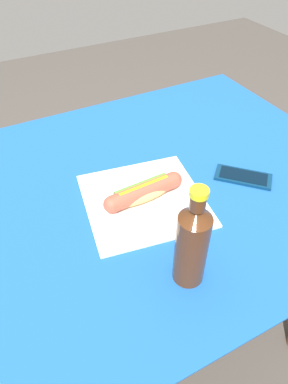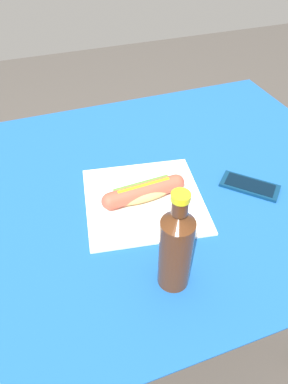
# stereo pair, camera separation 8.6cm
# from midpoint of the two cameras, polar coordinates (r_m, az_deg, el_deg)

# --- Properties ---
(ground_plane) EXTENTS (6.00, 6.00, 0.00)m
(ground_plane) POSITION_cam_midpoint_polar(r_m,az_deg,el_deg) (1.53, -1.81, -20.70)
(ground_plane) COLOR #47423D
(ground_plane) RESTS_ON ground
(dining_table) EXTENTS (1.20, 0.91, 0.75)m
(dining_table) POSITION_cam_midpoint_polar(r_m,az_deg,el_deg) (1.01, -2.57, -4.44)
(dining_table) COLOR brown
(dining_table) RESTS_ON ground
(paper_wrapper) EXTENTS (0.33, 0.32, 0.01)m
(paper_wrapper) POSITION_cam_midpoint_polar(r_m,az_deg,el_deg) (0.87, -2.80, -1.44)
(paper_wrapper) COLOR white
(paper_wrapper) RESTS_ON dining_table
(hot_dog) EXTENTS (0.22, 0.06, 0.05)m
(hot_dog) POSITION_cam_midpoint_polar(r_m,az_deg,el_deg) (0.86, -2.89, -0.09)
(hot_dog) COLOR tan
(hot_dog) RESTS_ON paper_wrapper
(cell_phone) EXTENTS (0.15, 0.15, 0.01)m
(cell_phone) POSITION_cam_midpoint_polar(r_m,az_deg,el_deg) (0.96, 13.29, 2.29)
(cell_phone) COLOR #0A2D4C
(cell_phone) RESTS_ON dining_table
(soda_bottle) EXTENTS (0.06, 0.06, 0.23)m
(soda_bottle) POSITION_cam_midpoint_polar(r_m,az_deg,el_deg) (0.65, 4.03, -8.46)
(soda_bottle) COLOR #4C2814
(soda_bottle) RESTS_ON dining_table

